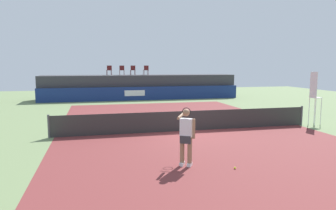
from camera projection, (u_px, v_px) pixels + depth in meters
The scene contains 14 objects.
ground_plane at pixel (172, 120), 17.60m from camera, with size 48.00×48.00×0.00m, color #6B7F51.
court_inner at pixel (187, 131), 14.70m from camera, with size 12.00×22.00×0.00m, color maroon.
sponsor_wall at pixel (143, 93), 27.65m from camera, with size 18.00×0.22×1.20m.
spectator_platform at pixel (140, 87), 29.32m from camera, with size 18.00×2.80×2.20m, color #38383D.
spectator_chair_far_left at pixel (109, 70), 28.63m from camera, with size 0.48×0.48×0.89m.
spectator_chair_left at pixel (122, 70), 28.93m from camera, with size 0.47×0.47×0.89m.
spectator_chair_center at pixel (133, 70), 29.18m from camera, with size 0.44×0.44×0.89m.
spectator_chair_right at pixel (146, 70), 29.11m from camera, with size 0.47×0.47×0.89m.
umpire_chair at pixel (314, 94), 16.08m from camera, with size 0.51×0.51×2.76m.
tennis_net at pixel (188, 121), 14.64m from camera, with size 12.40×0.02×0.95m, color #2D2D2D.
net_post_near at pixel (49, 126), 13.20m from camera, with size 0.10×0.10×1.00m, color #4C4C51.
net_post_far at pixel (302, 115), 16.08m from camera, with size 0.10×0.10×1.00m, color #4C4C51.
tennis_player at pixel (186, 135), 9.47m from camera, with size 0.70×1.26×1.77m.
tennis_ball at pixel (235, 168), 9.24m from camera, with size 0.07×0.07×0.07m, color #D8EA33.
Camera 1 is at (-4.28, -13.81, 3.07)m, focal length 33.07 mm.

